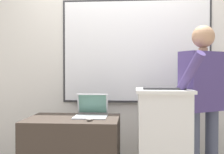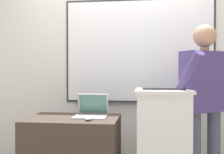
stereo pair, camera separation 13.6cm
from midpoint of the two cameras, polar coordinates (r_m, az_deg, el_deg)
name	(u,v)px [view 1 (the left image)]	position (r m, az deg, el deg)	size (l,w,h in m)	color
back_wall	(119,54)	(3.59, 0.42, 4.75)	(6.40, 0.17, 2.82)	silver
lectern_podium	(163,141)	(2.80, 8.97, -12.81)	(0.52, 0.53, 1.01)	silver
person_presenter	(203,93)	(2.95, 16.77, -3.20)	(0.63, 0.73, 1.65)	#474C60
laptop	(92,110)	(2.84, -5.56, -6.78)	(0.32, 0.31, 0.22)	#B7BABF
wireless_keyboard	(164,88)	(2.66, 9.10, -2.32)	(0.39, 0.12, 0.02)	#2D2D30
computer_mouse_by_laptop	(90,119)	(2.61, -6.07, -8.46)	(0.06, 0.10, 0.03)	silver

